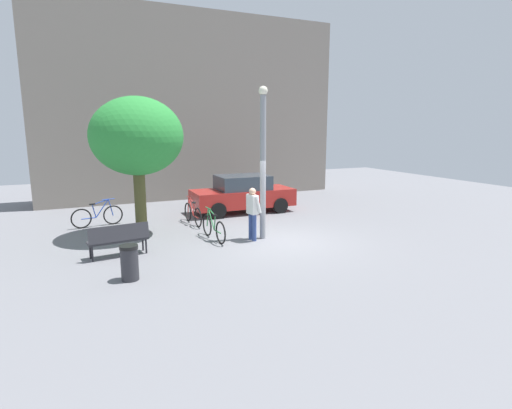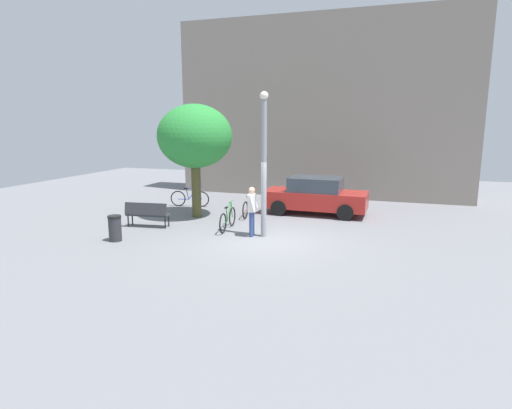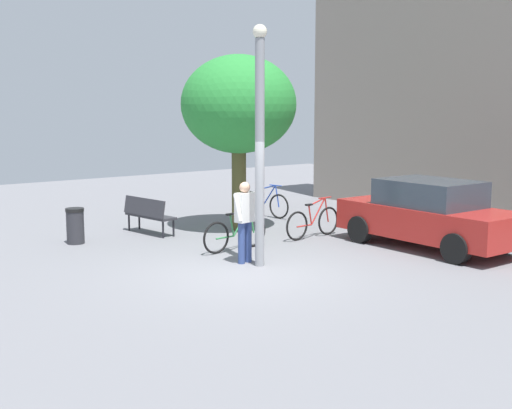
{
  "view_description": "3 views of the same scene",
  "coord_description": "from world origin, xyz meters",
  "views": [
    {
      "loc": [
        -5.81,
        -11.01,
        3.53
      ],
      "look_at": [
        -0.47,
        0.78,
        1.07
      ],
      "focal_mm": 28.79,
      "sensor_mm": 36.0,
      "label": 1
    },
    {
      "loc": [
        3.73,
        -12.69,
        3.77
      ],
      "look_at": [
        -0.82,
        1.19,
        0.94
      ],
      "focal_mm": 29.83,
      "sensor_mm": 36.0,
      "label": 2
    },
    {
      "loc": [
        10.03,
        -7.64,
        3.17
      ],
      "look_at": [
        -1.4,
        1.27,
        1.06
      ],
      "focal_mm": 47.13,
      "sensor_mm": 36.0,
      "label": 3
    }
  ],
  "objects": [
    {
      "name": "parked_car_red",
      "position": [
        0.66,
        4.61,
        0.77
      ],
      "size": [
        4.23,
        1.88,
        1.55
      ],
      "color": "#AD231E",
      "rests_on": "ground_plane"
    },
    {
      "name": "park_bench",
      "position": [
        -4.76,
        0.44,
        0.55
      ],
      "size": [
        1.65,
        0.67,
        0.92
      ],
      "color": "#2D2D33",
      "rests_on": "ground_plane"
    },
    {
      "name": "lamppost",
      "position": [
        -0.34,
        0.54,
        2.53
      ],
      "size": [
        0.28,
        0.28,
        4.74
      ],
      "color": "gray",
      "rests_on": "ground_plane"
    },
    {
      "name": "bicycle_green",
      "position": [
        -1.83,
        1.03,
        0.38
      ],
      "size": [
        0.18,
        1.81,
        0.97
      ],
      "color": "black",
      "rests_on": "ground_plane"
    },
    {
      "name": "bicycle_red",
      "position": [
        -1.84,
        3.39,
        0.38
      ],
      "size": [
        0.16,
        1.81,
        0.97
      ],
      "color": "black",
      "rests_on": "ground_plane"
    },
    {
      "name": "trash_bin",
      "position": [
        -4.73,
        -1.49,
        0.42
      ],
      "size": [
        0.43,
        0.43,
        0.84
      ],
      "color": "#2D2D33",
      "rests_on": "ground_plane"
    },
    {
      "name": "plaza_tree",
      "position": [
        -3.81,
        2.59,
        3.21
      ],
      "size": [
        2.93,
        2.93,
        4.49
      ],
      "color": "brown",
      "rests_on": "ground_plane"
    },
    {
      "name": "person_by_lamppost",
      "position": [
        -0.73,
        0.46,
        0.97
      ],
      "size": [
        0.35,
        0.62,
        1.67
      ],
      "color": "#334784",
      "rests_on": "ground_plane"
    },
    {
      "name": "ground_plane",
      "position": [
        0.0,
        0.0,
        0.0
      ],
      "size": [
        36.0,
        36.0,
        0.0
      ],
      "primitive_type": "plane",
      "color": "slate"
    },
    {
      "name": "bicycle_blue",
      "position": [
        -5.05,
        4.44,
        0.38
      ],
      "size": [
        1.79,
        0.37,
        0.97
      ],
      "color": "black",
      "rests_on": "ground_plane"
    }
  ]
}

